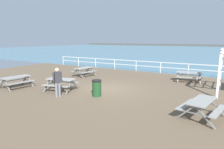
# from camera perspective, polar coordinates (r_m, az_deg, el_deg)

# --- Properties ---
(ground_plane) EXTENTS (30.00, 24.00, 0.20)m
(ground_plane) POSITION_cam_1_polar(r_m,az_deg,el_deg) (12.96, -1.26, -4.56)
(ground_plane) COLOR brown
(sea_band) EXTENTS (142.00, 90.00, 0.01)m
(sea_band) POSITION_cam_1_polar(r_m,az_deg,el_deg) (63.86, 24.37, 6.46)
(sea_band) COLOR teal
(sea_band) RESTS_ON ground
(distant_shoreline) EXTENTS (142.00, 6.00, 1.80)m
(distant_shoreline) POSITION_cam_1_polar(r_m,az_deg,el_deg) (106.69, 26.84, 7.43)
(distant_shoreline) COLOR #4C4C47
(distant_shoreline) RESTS_ON ground
(seaward_railing) EXTENTS (23.07, 0.07, 1.08)m
(seaward_railing) POSITION_cam_1_polar(r_m,az_deg,el_deg) (19.72, 10.55, 2.95)
(seaward_railing) COLOR white
(seaward_railing) RESTS_ON ground
(picnic_table_near_left) EXTENTS (2.08, 1.86, 0.80)m
(picnic_table_near_left) POSITION_cam_1_polar(r_m,az_deg,el_deg) (12.70, -14.82, -2.05)
(picnic_table_near_left) COLOR gray
(picnic_table_near_left) RESTS_ON ground
(picnic_table_near_right) EXTENTS (1.83, 2.05, 0.80)m
(picnic_table_near_right) POSITION_cam_1_polar(r_m,az_deg,el_deg) (8.86, 24.89, -7.99)
(picnic_table_near_right) COLOR gray
(picnic_table_near_right) RESTS_ON ground
(picnic_table_mid_centre) EXTENTS (2.05, 1.82, 0.80)m
(picnic_table_mid_centre) POSITION_cam_1_polar(r_m,az_deg,el_deg) (15.98, 21.69, 0.05)
(picnic_table_mid_centre) COLOR gray
(picnic_table_mid_centre) RESTS_ON ground
(picnic_table_far_left) EXTENTS (1.74, 1.98, 0.80)m
(picnic_table_far_left) POSITION_cam_1_polar(r_m,az_deg,el_deg) (14.49, -26.42, -1.29)
(picnic_table_far_left) COLOR gray
(picnic_table_far_left) RESTS_ON ground
(picnic_table_far_right) EXTENTS (1.76, 2.00, 0.80)m
(picnic_table_far_right) POSITION_cam_1_polar(r_m,az_deg,el_deg) (17.33, -8.30, 1.42)
(picnic_table_far_right) COLOR gray
(picnic_table_far_right) RESTS_ON ground
(visitor) EXTENTS (0.33, 0.50, 1.66)m
(visitor) POSITION_cam_1_polar(r_m,az_deg,el_deg) (11.31, -15.77, -1.69)
(visitor) COLOR slate
(visitor) RESTS_ON ground
(litter_bin) EXTENTS (0.55, 0.55, 0.95)m
(litter_bin) POSITION_cam_1_polar(r_m,az_deg,el_deg) (11.17, -4.52, -3.94)
(litter_bin) COLOR #1E4723
(litter_bin) RESTS_ON ground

